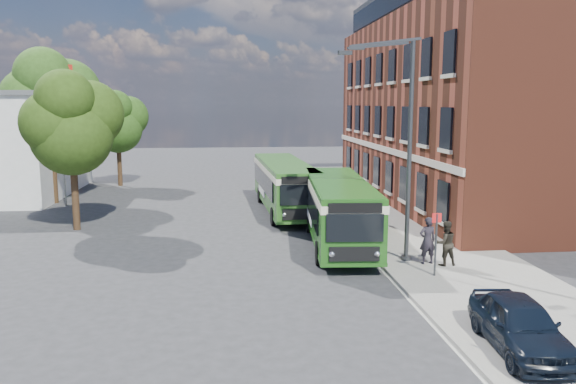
{
  "coord_description": "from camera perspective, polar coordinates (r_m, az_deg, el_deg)",
  "views": [
    {
      "loc": [
        -1.98,
        -23.79,
        6.55
      ],
      "look_at": [
        0.87,
        3.38,
        2.2
      ],
      "focal_mm": 35.0,
      "sensor_mm": 36.0,
      "label": 1
    }
  ],
  "objects": [
    {
      "name": "white_building",
      "position": [
        44.85,
        -26.97,
        4.37
      ],
      "size": [
        9.4,
        13.4,
        7.3
      ],
      "color": "silver",
      "rests_on": "ground"
    },
    {
      "name": "brick_office",
      "position": [
        39.2,
        18.32,
        9.21
      ],
      "size": [
        12.1,
        26.0,
        14.2
      ],
      "color": "maroon",
      "rests_on": "ground"
    },
    {
      "name": "bus_stop_sign",
      "position": [
        21.6,
        14.8,
        -4.76
      ],
      "size": [
        0.35,
        0.08,
        2.52
      ],
      "color": "#37393C",
      "rests_on": "ground"
    },
    {
      "name": "pedestrian_a",
      "position": [
        23.2,
        13.99,
        -4.79
      ],
      "size": [
        0.74,
        0.53,
        1.91
      ],
      "primitive_type": "imported",
      "rotation": [
        0.0,
        0.0,
        3.25
      ],
      "color": "black",
      "rests_on": "pavement"
    },
    {
      "name": "parked_car",
      "position": [
        16.17,
        22.49,
        -12.31
      ],
      "size": [
        2.01,
        4.23,
        1.4
      ],
      "primitive_type": "imported",
      "rotation": [
        0.0,
        0.0,
        -0.09
      ],
      "color": "black",
      "rests_on": "pavement"
    },
    {
      "name": "pedestrian_b",
      "position": [
        23.17,
        15.69,
        -5.03
      ],
      "size": [
        0.91,
        0.73,
        1.8
      ],
      "primitive_type": "imported",
      "rotation": [
        0.0,
        0.0,
        3.2
      ],
      "color": "black",
      "rests_on": "pavement"
    },
    {
      "name": "bus_rear",
      "position": [
        34.16,
        -0.39,
        1.11
      ],
      "size": [
        3.11,
        12.11,
        3.02
      ],
      "color": "#2E6221",
      "rests_on": "ground"
    },
    {
      "name": "flagpole",
      "position": [
        38.29,
        -21.97,
        5.98
      ],
      "size": [
        0.95,
        0.1,
        9.0
      ],
      "color": "#37393C",
      "rests_on": "ground"
    },
    {
      "name": "pavement",
      "position": [
        33.66,
        9.62,
        -2.17
      ],
      "size": [
        6.0,
        48.0,
        0.15
      ],
      "primitive_type": "cube",
      "color": "gray",
      "rests_on": "ground"
    },
    {
      "name": "street_lamp",
      "position": [
        22.9,
        11.39,
        4.46
      ],
      "size": [
        2.96,
        2.38,
        9.0
      ],
      "color": "#37393C",
      "rests_on": "ground"
    },
    {
      "name": "tree_mid",
      "position": [
        39.54,
        -23.02,
        8.67
      ],
      "size": [
        5.92,
        5.62,
        9.99
      ],
      "color": "#352413",
      "rests_on": "ground"
    },
    {
      "name": "tree_left",
      "position": [
        30.65,
        -21.11,
        6.6
      ],
      "size": [
        4.85,
        4.62,
        8.2
      ],
      "color": "#352413",
      "rests_on": "ground"
    },
    {
      "name": "ground",
      "position": [
        24.76,
        -1.19,
        -6.3
      ],
      "size": [
        120.0,
        120.0,
        0.0
      ],
      "primitive_type": "plane",
      "color": "#2B2C2E",
      "rests_on": "ground"
    },
    {
      "name": "bus_front",
      "position": [
        26.14,
        5.15,
        -1.39
      ],
      "size": [
        3.36,
        10.75,
        3.02
      ],
      "color": "#1F5517",
      "rests_on": "ground"
    },
    {
      "name": "kerb_line",
      "position": [
        32.99,
        4.5,
        -2.42
      ],
      "size": [
        0.12,
        48.0,
        0.01
      ],
      "primitive_type": "cube",
      "color": "beige",
      "rests_on": "ground"
    },
    {
      "name": "tree_right",
      "position": [
        46.34,
        -16.87,
        6.88
      ],
      "size": [
        4.46,
        4.24,
        7.54
      ],
      "color": "#352413",
      "rests_on": "ground"
    }
  ]
}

